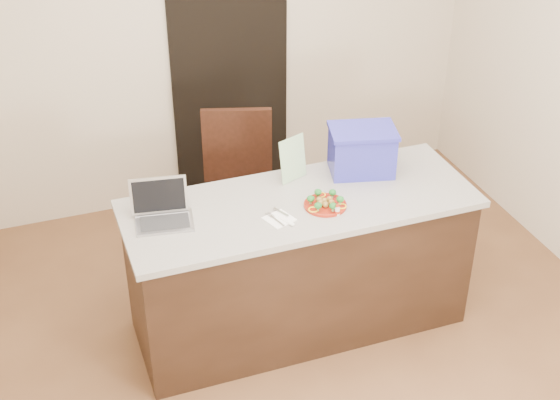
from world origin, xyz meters
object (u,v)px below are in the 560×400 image
object	(u,v)px
napkin	(279,219)
yogurt_bottle	(337,211)
plate	(325,205)
chair	(243,178)
blue_box	(362,150)
laptop	(162,209)
island	(299,264)

from	to	relation	value
napkin	yogurt_bottle	world-z (taller)	yogurt_bottle
plate	chair	world-z (taller)	chair
plate	yogurt_bottle	xyz separation A→B (m)	(0.03, -0.11, 0.02)
plate	blue_box	distance (m)	0.48
laptop	blue_box	xyz separation A→B (m)	(1.26, 0.11, 0.08)
laptop	napkin	bearing A→B (deg)	-11.30
napkin	chair	xyz separation A→B (m)	(0.10, 1.01, -0.31)
chair	napkin	bearing A→B (deg)	-78.57
blue_box	laptop	bearing A→B (deg)	-161.23
napkin	laptop	size ratio (longest dim) A/B	0.41
yogurt_bottle	chair	world-z (taller)	chair
island	chair	size ratio (longest dim) A/B	1.92
island	blue_box	distance (m)	0.79
island	plate	size ratio (longest dim) A/B	8.39
yogurt_bottle	chair	size ratio (longest dim) A/B	0.06
plate	blue_box	bearing A→B (deg)	39.46
chair	plate	bearing A→B (deg)	-61.61
laptop	blue_box	bearing A→B (deg)	14.14
napkin	blue_box	bearing A→B (deg)	27.24
yogurt_bottle	napkin	bearing A→B (deg)	168.25
laptop	chair	distance (m)	1.12
plate	napkin	xyz separation A→B (m)	(-0.29, -0.04, -0.01)
island	chair	world-z (taller)	chair
plate	laptop	bearing A→B (deg)	168.25
yogurt_bottle	laptop	distance (m)	0.98
napkin	yogurt_bottle	bearing A→B (deg)	-11.75
blue_box	napkin	bearing A→B (deg)	-138.88
plate	laptop	world-z (taller)	laptop
plate	blue_box	xyz separation A→B (m)	(0.36, 0.30, 0.14)
island	chair	distance (m)	0.88
napkin	yogurt_bottle	distance (m)	0.33
laptop	blue_box	world-z (taller)	blue_box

